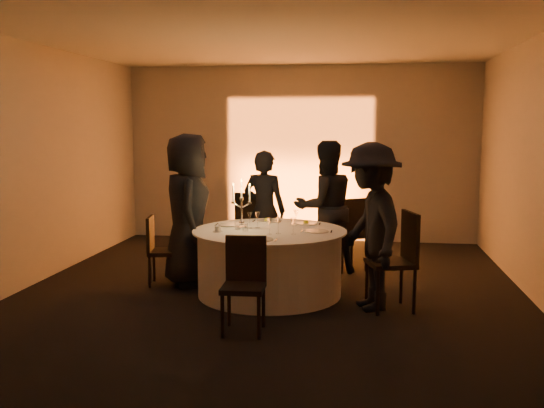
# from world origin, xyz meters

# --- Properties ---
(floor) EXTENTS (7.00, 7.00, 0.00)m
(floor) POSITION_xyz_m (0.00, 0.00, 0.00)
(floor) COLOR black
(floor) RESTS_ON ground
(ceiling) EXTENTS (7.00, 7.00, 0.00)m
(ceiling) POSITION_xyz_m (0.00, 0.00, 3.00)
(ceiling) COLOR silver
(ceiling) RESTS_ON wall_back
(wall_back) EXTENTS (7.00, 0.00, 7.00)m
(wall_back) POSITION_xyz_m (0.00, 3.50, 1.50)
(wall_back) COLOR #BCB6AF
(wall_back) RESTS_ON floor
(wall_front) EXTENTS (7.00, 0.00, 7.00)m
(wall_front) POSITION_xyz_m (0.00, -3.50, 1.50)
(wall_front) COLOR #BCB6AF
(wall_front) RESTS_ON floor
(wall_left) EXTENTS (0.00, 7.00, 7.00)m
(wall_left) POSITION_xyz_m (-3.00, 0.00, 1.50)
(wall_left) COLOR #BCB6AF
(wall_left) RESTS_ON floor
(wall_right) EXTENTS (0.00, 7.00, 7.00)m
(wall_right) POSITION_xyz_m (3.00, 0.00, 1.50)
(wall_right) COLOR #BCB6AF
(wall_right) RESTS_ON floor
(uplighter_fixture) EXTENTS (0.25, 0.12, 0.10)m
(uplighter_fixture) POSITION_xyz_m (0.00, 3.20, 0.05)
(uplighter_fixture) COLOR black
(uplighter_fixture) RESTS_ON floor
(banquet_table) EXTENTS (1.80, 1.80, 0.77)m
(banquet_table) POSITION_xyz_m (0.00, 0.00, 0.38)
(banquet_table) COLOR black
(banquet_table) RESTS_ON floor
(chair_left) EXTENTS (0.44, 0.44, 0.86)m
(chair_left) POSITION_xyz_m (-1.43, 0.23, 0.48)
(chair_left) COLOR black
(chair_left) RESTS_ON floor
(chair_back_left) EXTENTS (0.55, 0.55, 1.03)m
(chair_back_left) POSITION_xyz_m (-0.49, 1.61, 0.58)
(chair_back_left) COLOR black
(chair_back_left) RESTS_ON floor
(chair_back_right) EXTENTS (0.61, 0.61, 1.01)m
(chair_back_right) POSITION_xyz_m (0.92, 1.31, 0.57)
(chair_back_right) COLOR black
(chair_back_right) RESTS_ON floor
(chair_right) EXTENTS (0.58, 0.58, 1.07)m
(chair_right) POSITION_xyz_m (1.47, -0.38, 0.60)
(chair_right) COLOR black
(chair_right) RESTS_ON floor
(chair_front) EXTENTS (0.42, 0.42, 0.92)m
(chair_front) POSITION_xyz_m (-0.05, -1.28, 0.51)
(chair_front) COLOR black
(chair_front) RESTS_ON floor
(guest_left) EXTENTS (0.83, 1.05, 1.89)m
(guest_left) POSITION_xyz_m (-1.07, 0.30, 0.94)
(guest_left) COLOR black
(guest_left) RESTS_ON floor
(guest_back_left) EXTENTS (0.67, 0.51, 1.65)m
(guest_back_left) POSITION_xyz_m (-0.26, 1.23, 0.82)
(guest_back_left) COLOR black
(guest_back_left) RESTS_ON floor
(guest_back_right) EXTENTS (1.08, 0.99, 1.78)m
(guest_back_right) POSITION_xyz_m (0.58, 1.14, 0.89)
(guest_back_right) COLOR black
(guest_back_right) RESTS_ON floor
(guest_right) EXTENTS (1.01, 1.32, 1.81)m
(guest_right) POSITION_xyz_m (1.16, -0.39, 0.90)
(guest_right) COLOR black
(guest_right) RESTS_ON floor
(plate_left) EXTENTS (0.36, 0.29, 0.01)m
(plate_left) POSITION_xyz_m (-0.52, 0.25, 0.78)
(plate_left) COLOR white
(plate_left) RESTS_ON banquet_table
(plate_back_left) EXTENTS (0.36, 0.26, 0.08)m
(plate_back_left) POSITION_xyz_m (-0.12, 0.59, 0.79)
(plate_back_left) COLOR white
(plate_back_left) RESTS_ON banquet_table
(plate_back_right) EXTENTS (0.35, 0.28, 0.08)m
(plate_back_right) POSITION_xyz_m (0.38, 0.48, 0.79)
(plate_back_right) COLOR white
(plate_back_right) RESTS_ON banquet_table
(plate_right) EXTENTS (0.36, 0.28, 0.01)m
(plate_right) POSITION_xyz_m (0.55, -0.05, 0.78)
(plate_right) COLOR white
(plate_right) RESTS_ON banquet_table
(plate_front) EXTENTS (0.36, 0.28, 0.01)m
(plate_front) POSITION_xyz_m (-0.00, -0.64, 0.78)
(plate_front) COLOR white
(plate_front) RESTS_ON banquet_table
(coffee_cup) EXTENTS (0.11, 0.11, 0.07)m
(coffee_cup) POSITION_xyz_m (-0.57, -0.21, 0.80)
(coffee_cup) COLOR white
(coffee_cup) RESTS_ON banquet_table
(candelabra) EXTENTS (0.25, 0.12, 0.59)m
(candelabra) POSITION_xyz_m (-0.35, 0.08, 0.97)
(candelabra) COLOR silver
(candelabra) RESTS_ON banquet_table
(wine_glass_a) EXTENTS (0.07, 0.07, 0.19)m
(wine_glass_a) POSITION_xyz_m (-0.25, 0.08, 0.91)
(wine_glass_a) COLOR silver
(wine_glass_a) RESTS_ON banquet_table
(wine_glass_b) EXTENTS (0.07, 0.07, 0.19)m
(wine_glass_b) POSITION_xyz_m (0.13, -0.23, 0.91)
(wine_glass_b) COLOR silver
(wine_glass_b) RESTS_ON banquet_table
(wine_glass_c) EXTENTS (0.07, 0.07, 0.19)m
(wine_glass_c) POSITION_xyz_m (0.31, -0.26, 0.91)
(wine_glass_c) COLOR silver
(wine_glass_c) RESTS_ON banquet_table
(wine_glass_d) EXTENTS (0.07, 0.07, 0.19)m
(wine_glass_d) POSITION_xyz_m (0.05, -0.30, 0.91)
(wine_glass_d) COLOR silver
(wine_glass_d) RESTS_ON banquet_table
(wine_glass_e) EXTENTS (0.07, 0.07, 0.19)m
(wine_glass_e) POSITION_xyz_m (-0.16, 0.12, 0.91)
(wine_glass_e) COLOR silver
(wine_glass_e) RESTS_ON banquet_table
(wine_glass_f) EXTENTS (0.07, 0.07, 0.19)m
(wine_glass_f) POSITION_xyz_m (0.27, 0.38, 0.91)
(wine_glass_f) COLOR silver
(wine_glass_f) RESTS_ON banquet_table
(tumbler_a) EXTENTS (0.07, 0.07, 0.09)m
(tumbler_a) POSITION_xyz_m (-0.27, -0.11, 0.82)
(tumbler_a) COLOR silver
(tumbler_a) RESTS_ON banquet_table
(tumbler_b) EXTENTS (0.07, 0.07, 0.09)m
(tumbler_b) POSITION_xyz_m (-0.38, -0.02, 0.82)
(tumbler_b) COLOR silver
(tumbler_b) RESTS_ON banquet_table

